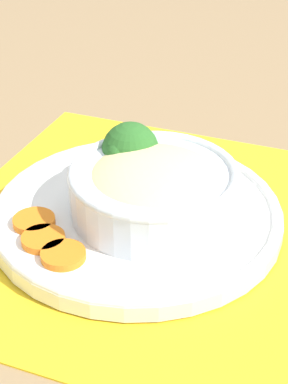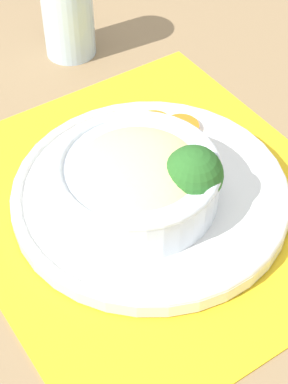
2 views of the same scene
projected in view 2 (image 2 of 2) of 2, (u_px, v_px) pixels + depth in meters
ground_plane at (150, 203)px, 0.69m from camera, size 4.00×4.00×0.00m
placemat at (150, 202)px, 0.68m from camera, size 0.46×0.43×0.00m
plate at (150, 193)px, 0.68m from camera, size 0.29×0.29×0.02m
bowl at (139, 179)px, 0.64m from camera, size 0.17×0.17×0.06m
broccoli_floret at (193, 175)px, 0.63m from camera, size 0.06×0.06×0.07m
carrot_slice_near at (181, 127)px, 0.74m from camera, size 0.04×0.04×0.01m
carrot_slice_middle at (154, 124)px, 0.74m from camera, size 0.04×0.04×0.01m
carrot_slice_far at (126, 126)px, 0.74m from camera, size 0.04×0.04×0.01m
water_glass at (68, 15)px, 0.84m from camera, size 0.07×0.07×0.13m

